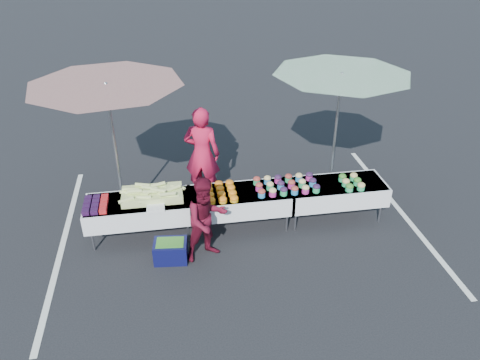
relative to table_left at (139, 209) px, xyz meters
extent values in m
plane|color=black|center=(1.80, 0.00, -0.58)|extent=(80.00, 80.00, 0.00)
cube|color=silver|center=(-1.40, 0.00, -0.58)|extent=(0.10, 5.00, 0.00)
cube|color=silver|center=(5.00, 0.00, -0.58)|extent=(0.10, 5.00, 0.00)
cube|color=white|center=(0.00, 0.00, 0.15)|extent=(1.80, 0.75, 0.04)
cube|color=white|center=(0.00, 0.00, -0.01)|extent=(1.86, 0.81, 0.36)
cylinder|color=slate|center=(-0.82, -0.29, -0.39)|extent=(0.04, 0.04, 0.39)
cylinder|color=slate|center=(-0.82, 0.29, -0.39)|extent=(0.04, 0.04, 0.39)
cylinder|color=slate|center=(0.82, -0.29, -0.39)|extent=(0.04, 0.04, 0.39)
cylinder|color=slate|center=(0.82, 0.29, -0.39)|extent=(0.04, 0.04, 0.39)
cube|color=white|center=(1.80, 0.00, 0.15)|extent=(1.80, 0.75, 0.04)
cube|color=white|center=(1.80, 0.00, -0.01)|extent=(1.86, 0.81, 0.36)
cylinder|color=slate|center=(0.98, -0.29, -0.39)|extent=(0.04, 0.04, 0.39)
cylinder|color=slate|center=(0.98, 0.29, -0.39)|extent=(0.04, 0.04, 0.39)
cylinder|color=slate|center=(2.62, -0.29, -0.39)|extent=(0.04, 0.04, 0.39)
cylinder|color=slate|center=(2.62, 0.29, -0.39)|extent=(0.04, 0.04, 0.39)
cube|color=white|center=(3.60, 0.00, 0.15)|extent=(1.80, 0.75, 0.04)
cube|color=white|center=(3.60, 0.00, -0.01)|extent=(1.86, 0.81, 0.36)
cylinder|color=slate|center=(2.78, -0.29, -0.39)|extent=(0.04, 0.04, 0.39)
cylinder|color=slate|center=(2.78, 0.29, -0.39)|extent=(0.04, 0.04, 0.39)
cylinder|color=slate|center=(4.42, -0.29, -0.39)|extent=(0.04, 0.04, 0.39)
cylinder|color=slate|center=(4.42, 0.29, -0.39)|extent=(0.04, 0.04, 0.39)
cube|color=black|center=(-0.85, -0.27, 0.21)|extent=(0.12, 0.12, 0.08)
cube|color=black|center=(-0.85, -0.13, 0.21)|extent=(0.12, 0.12, 0.08)
cube|color=black|center=(-0.85, 0.01, 0.21)|extent=(0.12, 0.12, 0.08)
cube|color=black|center=(-0.85, 0.15, 0.21)|extent=(0.12, 0.12, 0.08)
cube|color=black|center=(-0.71, -0.27, 0.21)|extent=(0.12, 0.12, 0.08)
cube|color=black|center=(-0.71, -0.13, 0.21)|extent=(0.12, 0.12, 0.08)
cube|color=black|center=(-0.71, 0.01, 0.21)|extent=(0.12, 0.12, 0.08)
cube|color=black|center=(-0.71, 0.15, 0.21)|extent=(0.12, 0.12, 0.08)
cube|color=red|center=(-0.57, -0.27, 0.21)|extent=(0.12, 0.12, 0.08)
cube|color=red|center=(-0.57, -0.13, 0.21)|extent=(0.12, 0.12, 0.08)
cube|color=red|center=(-0.57, 0.01, 0.21)|extent=(0.12, 0.12, 0.08)
cube|color=red|center=(-0.57, 0.15, 0.21)|extent=(0.12, 0.12, 0.08)
cube|color=#A0CD69|center=(0.25, 0.05, 0.24)|extent=(1.05, 0.55, 0.14)
cylinder|color=#A0CD69|center=(0.55, 0.20, 0.27)|extent=(0.27, 0.09, 0.10)
cylinder|color=#A0CD69|center=(-0.13, 0.10, 0.34)|extent=(0.27, 0.14, 0.07)
cylinder|color=#A0CD69|center=(0.36, -0.06, 0.38)|extent=(0.27, 0.14, 0.09)
cylinder|color=#A0CD69|center=(-0.17, 0.08, 0.28)|extent=(0.27, 0.15, 0.10)
cylinder|color=#A0CD69|center=(0.07, -0.01, 0.33)|extent=(0.27, 0.15, 0.08)
cylinder|color=#A0CD69|center=(0.21, 0.09, 0.36)|extent=(0.27, 0.10, 0.10)
cylinder|color=#A0CD69|center=(0.21, -0.03, 0.36)|extent=(0.27, 0.07, 0.08)
cylinder|color=#A0CD69|center=(0.12, -0.13, 0.31)|extent=(0.27, 0.14, 0.09)
cylinder|color=#A0CD69|center=(0.09, 0.25, 0.34)|extent=(0.27, 0.12, 0.08)
cylinder|color=#A0CD69|center=(0.71, 0.14, 0.29)|extent=(0.27, 0.16, 0.08)
cylinder|color=#A0CD69|center=(-0.06, 0.01, 0.34)|extent=(0.27, 0.11, 0.07)
cylinder|color=#A0CD69|center=(0.16, -0.18, 0.27)|extent=(0.27, 0.10, 0.07)
cylinder|color=#A0CD69|center=(0.36, 0.19, 0.35)|extent=(0.27, 0.12, 0.08)
cylinder|color=#A0CD69|center=(-0.18, -0.17, 0.31)|extent=(0.27, 0.15, 0.08)
cylinder|color=#A0CD69|center=(-0.09, 0.09, 0.36)|extent=(0.27, 0.10, 0.08)
cylinder|color=#A0CD69|center=(0.46, 0.00, 0.32)|extent=(0.27, 0.16, 0.10)
cylinder|color=#A0CD69|center=(-0.03, -0.02, 0.38)|extent=(0.27, 0.12, 0.09)
cylinder|color=#A0CD69|center=(0.52, -0.18, 0.37)|extent=(0.27, 0.09, 0.07)
cylinder|color=#A0CD69|center=(0.58, -0.15, 0.30)|extent=(0.27, 0.10, 0.09)
cylinder|color=#A0CD69|center=(0.50, -0.09, 0.28)|extent=(0.27, 0.12, 0.09)
cylinder|color=#A0CD69|center=(0.35, 0.28, 0.27)|extent=(0.27, 0.10, 0.08)
cylinder|color=#A0CD69|center=(0.63, 0.03, 0.34)|extent=(0.27, 0.14, 0.10)
cube|color=white|center=(0.30, -0.30, 0.19)|extent=(0.30, 0.25, 0.05)
cylinder|color=orange|center=(1.25, -0.28, 0.19)|extent=(0.15, 0.15, 0.05)
ellipsoid|color=#E75B0D|center=(1.25, -0.28, 0.23)|extent=(0.15, 0.15, 0.08)
cylinder|color=orange|center=(1.25, -0.10, 0.19)|extent=(0.15, 0.15, 0.05)
ellipsoid|color=#E75B0D|center=(1.25, -0.10, 0.23)|extent=(0.15, 0.15, 0.08)
cylinder|color=orange|center=(1.25, 0.08, 0.19)|extent=(0.15, 0.15, 0.05)
ellipsoid|color=#E75B0D|center=(1.25, 0.08, 0.23)|extent=(0.15, 0.15, 0.08)
cylinder|color=orange|center=(1.25, 0.26, 0.19)|extent=(0.15, 0.15, 0.05)
ellipsoid|color=#E75B0D|center=(1.25, 0.26, 0.23)|extent=(0.15, 0.15, 0.08)
cylinder|color=orange|center=(1.45, -0.28, 0.19)|extent=(0.15, 0.15, 0.05)
ellipsoid|color=#E75B0D|center=(1.45, -0.28, 0.23)|extent=(0.15, 0.15, 0.08)
cylinder|color=orange|center=(1.45, -0.10, 0.19)|extent=(0.15, 0.15, 0.05)
ellipsoid|color=#E75B0D|center=(1.45, -0.10, 0.23)|extent=(0.15, 0.15, 0.08)
cylinder|color=orange|center=(1.45, 0.08, 0.19)|extent=(0.15, 0.15, 0.05)
ellipsoid|color=#E75B0D|center=(1.45, 0.08, 0.23)|extent=(0.15, 0.15, 0.08)
cylinder|color=orange|center=(1.45, 0.26, 0.19)|extent=(0.15, 0.15, 0.05)
ellipsoid|color=#E75B0D|center=(1.45, 0.26, 0.23)|extent=(0.15, 0.15, 0.08)
cylinder|color=orange|center=(1.65, -0.28, 0.19)|extent=(0.15, 0.15, 0.05)
ellipsoid|color=#E75B0D|center=(1.65, -0.28, 0.23)|extent=(0.15, 0.15, 0.08)
cylinder|color=orange|center=(1.65, -0.10, 0.19)|extent=(0.15, 0.15, 0.05)
ellipsoid|color=#E75B0D|center=(1.65, -0.10, 0.23)|extent=(0.15, 0.15, 0.08)
cylinder|color=orange|center=(1.65, 0.08, 0.19)|extent=(0.15, 0.15, 0.05)
ellipsoid|color=#E75B0D|center=(1.65, 0.08, 0.23)|extent=(0.15, 0.15, 0.08)
cylinder|color=orange|center=(1.65, 0.26, 0.19)|extent=(0.15, 0.15, 0.05)
ellipsoid|color=#E75B0D|center=(1.65, 0.26, 0.23)|extent=(0.15, 0.15, 0.08)
cylinder|color=#287BBC|center=(2.15, -0.22, 0.22)|extent=(0.13, 0.13, 0.10)
ellipsoid|color=#943B20|center=(2.15, -0.22, 0.28)|extent=(0.14, 0.14, 0.10)
cylinder|color=#B82784|center=(2.15, 0.00, 0.22)|extent=(0.13, 0.13, 0.10)
ellipsoid|color=#943B20|center=(2.15, 0.00, 0.28)|extent=(0.14, 0.14, 0.10)
cylinder|color=#28A25F|center=(2.15, 0.22, 0.22)|extent=(0.13, 0.13, 0.10)
ellipsoid|color=#943B20|center=(2.15, 0.22, 0.28)|extent=(0.14, 0.14, 0.10)
cylinder|color=#B82784|center=(2.35, -0.22, 0.22)|extent=(0.13, 0.13, 0.10)
ellipsoid|color=tan|center=(2.35, -0.22, 0.28)|extent=(0.14, 0.14, 0.10)
cylinder|color=#28A25F|center=(2.35, 0.00, 0.22)|extent=(0.13, 0.13, 0.10)
ellipsoid|color=tan|center=(2.35, 0.00, 0.28)|extent=(0.14, 0.14, 0.10)
cylinder|color=#287BBC|center=(2.35, 0.22, 0.22)|extent=(0.13, 0.13, 0.10)
ellipsoid|color=tan|center=(2.35, 0.22, 0.28)|extent=(0.14, 0.14, 0.10)
cylinder|color=#28A25F|center=(2.55, -0.22, 0.22)|extent=(0.13, 0.13, 0.10)
ellipsoid|color=#221331|center=(2.55, -0.22, 0.28)|extent=(0.14, 0.14, 0.10)
cylinder|color=#287BBC|center=(2.55, 0.00, 0.22)|extent=(0.13, 0.13, 0.10)
ellipsoid|color=#221331|center=(2.55, 0.00, 0.28)|extent=(0.14, 0.14, 0.10)
cylinder|color=#B82784|center=(2.55, 0.22, 0.22)|extent=(0.13, 0.13, 0.10)
ellipsoid|color=#221331|center=(2.55, 0.22, 0.28)|extent=(0.14, 0.14, 0.10)
cylinder|color=#287BBC|center=(2.75, -0.22, 0.22)|extent=(0.13, 0.13, 0.10)
ellipsoid|color=#943B20|center=(2.75, -0.22, 0.28)|extent=(0.14, 0.14, 0.10)
cylinder|color=#B82784|center=(2.75, 0.00, 0.22)|extent=(0.13, 0.13, 0.10)
ellipsoid|color=#943B20|center=(2.75, 0.00, 0.28)|extent=(0.14, 0.14, 0.10)
cylinder|color=#28A25F|center=(2.75, 0.22, 0.22)|extent=(0.13, 0.13, 0.10)
ellipsoid|color=#943B20|center=(2.75, 0.22, 0.28)|extent=(0.14, 0.14, 0.10)
cylinder|color=#B82784|center=(2.95, -0.22, 0.22)|extent=(0.13, 0.13, 0.10)
ellipsoid|color=tan|center=(2.95, -0.22, 0.28)|extent=(0.14, 0.14, 0.10)
cylinder|color=#28A25F|center=(2.95, 0.00, 0.22)|extent=(0.13, 0.13, 0.10)
ellipsoid|color=tan|center=(2.95, 0.00, 0.28)|extent=(0.14, 0.14, 0.10)
cylinder|color=#287BBC|center=(2.95, 0.22, 0.22)|extent=(0.13, 0.13, 0.10)
ellipsoid|color=tan|center=(2.95, 0.22, 0.28)|extent=(0.14, 0.14, 0.10)
cylinder|color=#28A25F|center=(3.15, -0.22, 0.22)|extent=(0.13, 0.13, 0.10)
ellipsoid|color=#221331|center=(3.15, -0.22, 0.28)|extent=(0.14, 0.14, 0.10)
cylinder|color=#287BBC|center=(3.15, 0.00, 0.22)|extent=(0.13, 0.13, 0.10)
ellipsoid|color=#221331|center=(3.15, 0.00, 0.28)|extent=(0.14, 0.14, 0.10)
cylinder|color=#B82784|center=(3.15, 0.22, 0.22)|extent=(0.13, 0.13, 0.10)
ellipsoid|color=#221331|center=(3.15, 0.22, 0.28)|extent=(0.14, 0.14, 0.10)
cylinder|color=#28A25F|center=(3.75, -0.28, 0.21)|extent=(0.14, 0.14, 0.08)
ellipsoid|color=#22671B|center=(3.75, -0.28, 0.26)|extent=(0.14, 0.14, 0.11)
cylinder|color=#28A25F|center=(3.75, -0.10, 0.21)|extent=(0.14, 0.14, 0.08)
ellipsoid|color=tan|center=(3.75, -0.10, 0.26)|extent=(0.14, 0.14, 0.11)
cylinder|color=#28A25F|center=(3.75, 0.08, 0.21)|extent=(0.14, 0.14, 0.08)
ellipsoid|color=#22671B|center=(3.75, 0.08, 0.26)|extent=(0.14, 0.14, 0.11)
cylinder|color=#28A25F|center=(3.97, -0.28, 0.21)|extent=(0.14, 0.14, 0.08)
ellipsoid|color=tan|center=(3.97, -0.28, 0.26)|extent=(0.14, 0.14, 0.11)
cylinder|color=#28A25F|center=(3.97, -0.10, 0.21)|extent=(0.14, 0.14, 0.08)
ellipsoid|color=#22671B|center=(3.97, -0.10, 0.26)|extent=(0.14, 0.14, 0.11)
cylinder|color=#28A25F|center=(3.97, 0.08, 0.21)|extent=(0.14, 0.14, 0.08)
ellipsoid|color=tan|center=(3.97, 0.08, 0.26)|extent=(0.14, 0.14, 0.11)
imported|color=#C8163E|center=(1.24, 1.17, 0.39)|extent=(0.82, 0.66, 1.95)
imported|color=#590D1F|center=(1.12, -0.75, 0.17)|extent=(0.89, 0.79, 1.51)
cylinder|color=black|center=(-0.34, 0.67, -0.54)|extent=(0.50, 0.50, 0.09)
cylinder|color=#B2B2B2|center=(-0.34, 0.67, 0.73)|extent=(0.05, 0.05, 2.63)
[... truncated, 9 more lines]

